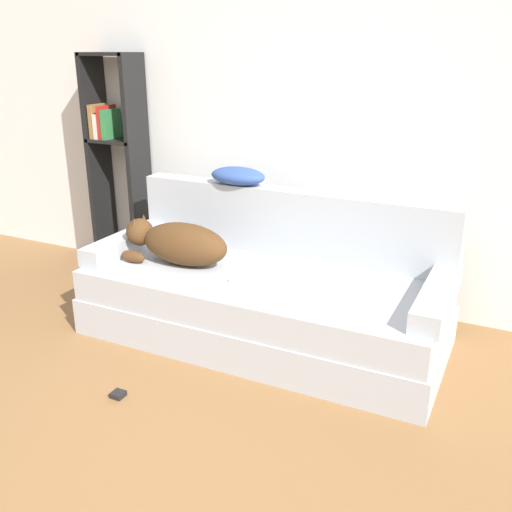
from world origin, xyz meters
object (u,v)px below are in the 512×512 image
object	(u,v)px
couch	(263,307)
power_adapter	(118,394)
throw_pillow	(238,176)
laptop	(262,278)
dog	(178,243)
bookshelf	(116,152)

from	to	relation	value
couch	power_adapter	world-z (taller)	couch
throw_pillow	power_adapter	xyz separation A→B (m)	(-0.02, -1.29, -0.88)
couch	laptop	xyz separation A→B (m)	(0.02, -0.07, 0.22)
dog	power_adapter	distance (m)	1.02
couch	dog	xyz separation A→B (m)	(-0.56, -0.05, 0.34)
couch	power_adapter	bearing A→B (deg)	-113.28
bookshelf	couch	bearing A→B (deg)	-21.45
couch	laptop	size ratio (longest dim) A/B	6.96
power_adapter	couch	bearing A→B (deg)	66.72
dog	bookshelf	size ratio (longest dim) A/B	0.43
laptop	couch	bearing A→B (deg)	111.39
dog	power_adapter	xyz separation A→B (m)	(0.17, -0.85, -0.53)
couch	bookshelf	distance (m)	1.79
dog	throw_pillow	size ratio (longest dim) A/B	1.91
throw_pillow	bookshelf	bearing A→B (deg)	169.45
dog	throw_pillow	bearing A→B (deg)	66.21
dog	laptop	size ratio (longest dim) A/B	2.31
bookshelf	power_adapter	bearing A→B (deg)	-52.96
dog	laptop	world-z (taller)	dog
laptop	bookshelf	size ratio (longest dim) A/B	0.19
couch	throw_pillow	size ratio (longest dim) A/B	5.74
couch	throw_pillow	world-z (taller)	throw_pillow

